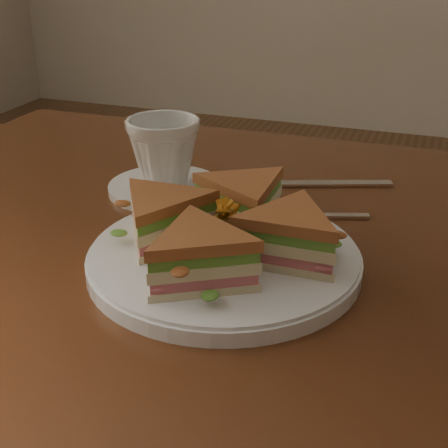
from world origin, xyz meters
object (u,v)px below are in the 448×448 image
at_px(saucer, 165,187).
at_px(spoon, 259,214).
at_px(sandwich_wedges, 224,228).
at_px(table, 275,312).
at_px(plate, 224,260).
at_px(knife, 310,184).
at_px(coffee_cup, 164,152).

bearing_deg(saucer, spoon, -15.50).
distance_m(sandwich_wedges, spoon, 0.14).
relative_size(table, plate, 4.15).
height_order(sandwich_wedges, knife, sandwich_wedges).
height_order(sandwich_wedges, spoon, sandwich_wedges).
distance_m(table, saucer, 0.23).
xyz_separation_m(table, plate, (-0.04, -0.08, 0.11)).
distance_m(sandwich_wedges, knife, 0.26).
distance_m(table, knife, 0.21).
relative_size(plate, sandwich_wedges, 1.11).
relative_size(sandwich_wedges, knife, 1.27).
height_order(table, sandwich_wedges, sandwich_wedges).
bearing_deg(plate, sandwich_wedges, 116.57).
bearing_deg(saucer, sandwich_wedges, -49.47).
distance_m(plate, spoon, 0.13).
height_order(spoon, coffee_cup, coffee_cup).
xyz_separation_m(plate, coffee_cup, (-0.15, 0.17, 0.05)).
bearing_deg(spoon, saucer, 145.86).
xyz_separation_m(sandwich_wedges, saucer, (-0.15, 0.17, -0.04)).
xyz_separation_m(spoon, knife, (0.04, 0.13, -0.00)).
bearing_deg(table, plate, -115.70).
bearing_deg(sandwich_wedges, spoon, 90.34).
xyz_separation_m(saucer, coffee_cup, (0.00, 0.00, 0.05)).
bearing_deg(coffee_cup, table, -31.57).
xyz_separation_m(plate, spoon, (-0.00, 0.13, -0.00)).
bearing_deg(sandwich_wedges, table, 64.30).
relative_size(sandwich_wedges, saucer, 1.68).
xyz_separation_m(table, sandwich_wedges, (-0.04, -0.08, 0.14)).
height_order(plate, knife, plate).
distance_m(spoon, knife, 0.13).
relative_size(plate, saucer, 1.86).
bearing_deg(coffee_cup, sandwich_wedges, -54.29).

